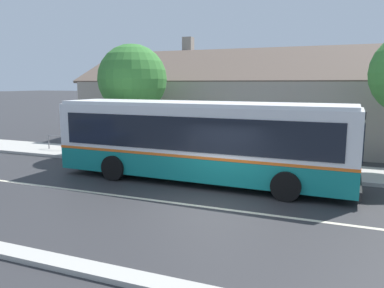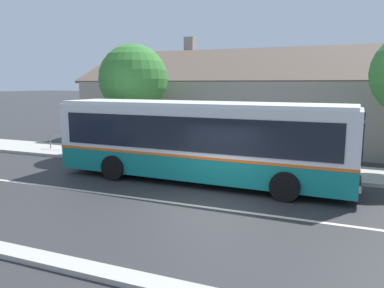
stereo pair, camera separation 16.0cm
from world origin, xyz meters
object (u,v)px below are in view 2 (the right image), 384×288
object	(u,v)px
street_tree_secondary	(133,80)
bike_rack	(58,140)
bench_down_street	(163,151)
bench_by_building	(95,145)
transit_bus	(199,139)

from	to	relation	value
street_tree_secondary	bike_rack	distance (m)	5.70
bench_down_street	bike_rack	world-z (taller)	bench_down_street
bike_rack	bench_by_building	bearing A→B (deg)	-3.32
street_tree_secondary	transit_bus	bearing A→B (deg)	-36.29
bike_rack	bench_down_street	bearing A→B (deg)	-3.38
bench_down_street	bike_rack	distance (m)	6.89
bench_by_building	bench_down_street	world-z (taller)	same
bench_by_building	bike_rack	world-z (taller)	bench_by_building
bench_down_street	bike_rack	xyz separation A→B (m)	(-6.87, 0.41, 0.11)
bench_by_building	bench_down_street	size ratio (longest dim) A/B	0.93
transit_bus	bike_rack	distance (m)	10.27
street_tree_secondary	bike_rack	world-z (taller)	street_tree_secondary
street_tree_secondary	bike_rack	bearing A→B (deg)	-169.54
transit_bus	bench_down_street	world-z (taller)	transit_bus
transit_bus	street_tree_secondary	world-z (taller)	street_tree_secondary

